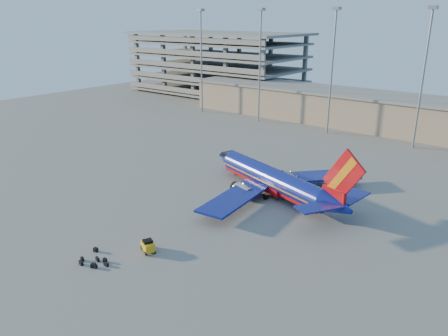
{
  "coord_description": "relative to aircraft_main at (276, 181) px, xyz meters",
  "views": [
    {
      "loc": [
        39.15,
        -49.63,
        26.65
      ],
      "look_at": [
        -1.28,
        1.29,
        4.0
      ],
      "focal_mm": 35.0,
      "sensor_mm": 36.0,
      "label": 1
    }
  ],
  "objects": [
    {
      "name": "terminal_building",
      "position": [
        4.13,
        52.75,
        1.97
      ],
      "size": [
        122.0,
        16.0,
        8.5
      ],
      "color": "gray",
      "rests_on": "ground"
    },
    {
      "name": "ground",
      "position": [
        -5.87,
        -5.25,
        -2.34
      ],
      "size": [
        220.0,
        220.0,
        0.0
      ],
      "primitive_type": "plane",
      "color": "slate",
      "rests_on": "ground"
    },
    {
      "name": "luggage_pile",
      "position": [
        -5.46,
        -29.99,
        -2.11
      ],
      "size": [
        4.16,
        3.27,
        0.5
      ],
      "color": "black",
      "rests_on": "ground"
    },
    {
      "name": "baggage_tug",
      "position": [
        -2.53,
        -24.4,
        -1.56
      ],
      "size": [
        2.41,
        2.0,
        1.5
      ],
      "rotation": [
        0.0,
        0.0,
        -0.42
      ],
      "color": "gold",
      "rests_on": "ground"
    },
    {
      "name": "light_mast_row",
      "position": [
        -0.87,
        40.75,
        15.21
      ],
      "size": [
        101.6,
        1.6,
        28.65
      ],
      "color": "gray",
      "rests_on": "ground"
    },
    {
      "name": "parking_garage",
      "position": [
        -67.87,
        68.8,
        9.39
      ],
      "size": [
        62.0,
        32.0,
        21.4
      ],
      "color": "slate",
      "rests_on": "ground"
    },
    {
      "name": "aircraft_main",
      "position": [
        0.0,
        0.0,
        0.0
      ],
      "size": [
        31.34,
        29.65,
        10.96
      ],
      "rotation": [
        0.0,
        0.0,
        -0.31
      ],
      "color": "navy",
      "rests_on": "ground"
    }
  ]
}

